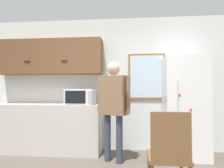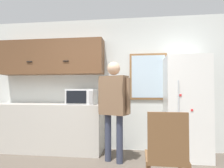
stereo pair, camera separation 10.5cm
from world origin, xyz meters
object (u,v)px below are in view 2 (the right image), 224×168
object	(u,v)px
microwave	(82,97)
chair	(167,152)
person	(114,100)
refrigerator	(186,107)

from	to	relation	value
microwave	chair	xyz separation A→B (m)	(1.38, -1.48, -0.55)
chair	person	bearing A→B (deg)	-56.50
chair	refrigerator	bearing A→B (deg)	-109.90
person	chair	size ratio (longest dim) A/B	1.73
microwave	chair	bearing A→B (deg)	-47.13
microwave	person	size ratio (longest dim) A/B	0.32
person	chair	world-z (taller)	person
microwave	chair	world-z (taller)	microwave
person	chair	distance (m)	1.41
refrigerator	chair	distance (m)	1.62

